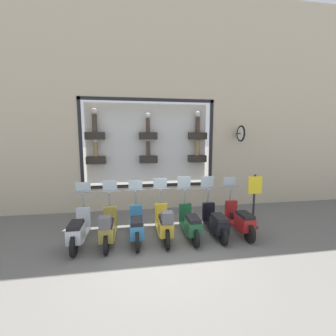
% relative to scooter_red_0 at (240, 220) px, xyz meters
% --- Properties ---
extents(ground_plane, '(120.00, 120.00, 0.00)m').
position_rel_scooter_red_0_xyz_m(ground_plane, '(-0.61, 2.47, -0.44)').
color(ground_plane, '#66635E').
extents(building_facade, '(1.24, 36.00, 8.21)m').
position_rel_scooter_red_0_xyz_m(building_facade, '(2.99, 2.46, 3.74)').
color(building_facade, beige).
rests_on(building_facade, ground_plane).
extents(scooter_red_0, '(1.80, 0.61, 1.59)m').
position_rel_scooter_red_0_xyz_m(scooter_red_0, '(0.00, 0.00, 0.00)').
color(scooter_red_0, black).
rests_on(scooter_red_0, ground_plane).
extents(scooter_black_1, '(1.79, 0.61, 1.63)m').
position_rel_scooter_red_0_xyz_m(scooter_black_1, '(-0.00, 0.76, -0.02)').
color(scooter_black_1, black).
rests_on(scooter_black_1, ground_plane).
extents(scooter_green_2, '(1.80, 0.60, 1.65)m').
position_rel_scooter_red_0_xyz_m(scooter_green_2, '(-0.00, 1.52, -0.01)').
color(scooter_green_2, black).
rests_on(scooter_green_2, ground_plane).
extents(scooter_yellow_3, '(1.81, 0.61, 1.62)m').
position_rel_scooter_red_0_xyz_m(scooter_yellow_3, '(-0.05, 2.27, 0.05)').
color(scooter_yellow_3, black).
rests_on(scooter_yellow_3, ground_plane).
extents(scooter_teal_4, '(1.81, 0.60, 1.57)m').
position_rel_scooter_red_0_xyz_m(scooter_teal_4, '(0.00, 3.03, 0.00)').
color(scooter_teal_4, black).
rests_on(scooter_teal_4, ground_plane).
extents(scooter_olive_5, '(1.80, 0.60, 1.60)m').
position_rel_scooter_red_0_xyz_m(scooter_olive_5, '(-0.06, 3.79, 0.03)').
color(scooter_olive_5, black).
rests_on(scooter_olive_5, ground_plane).
extents(scooter_silver_6, '(1.80, 0.61, 1.56)m').
position_rel_scooter_red_0_xyz_m(scooter_silver_6, '(-0.00, 4.55, 0.00)').
color(scooter_silver_6, black).
rests_on(scooter_silver_6, ground_plane).
extents(shop_sign_post, '(0.36, 0.45, 1.71)m').
position_rel_scooter_red_0_xyz_m(shop_sign_post, '(0.40, -0.65, 0.49)').
color(shop_sign_post, '#232326').
rests_on(shop_sign_post, ground_plane).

